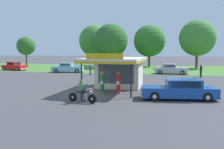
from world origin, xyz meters
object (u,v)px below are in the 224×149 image
bystander_chatting_near_pumps (201,70)px  parked_car_back_row_left (67,68)px  motorcycle_with_rider (82,93)px  bystander_strolling_foreground (91,69)px  gas_pump_nearside (102,83)px  parked_car_back_row_far_left (15,66)px  spare_tire_stack (147,90)px  gas_pump_offside (118,84)px  featured_classic_sedan (180,90)px  parked_car_back_row_far_right (171,69)px

bystander_chatting_near_pumps → parked_car_back_row_left: bearing=170.8°
motorcycle_with_rider → bystander_strolling_foreground: motorcycle_with_rider is taller
gas_pump_nearside → motorcycle_with_rider: gas_pump_nearside is taller
parked_car_back_row_far_left → spare_tire_stack: (26.03, -18.67, -0.51)m
parked_car_back_row_far_left → motorcycle_with_rider: bearing=-47.6°
gas_pump_offside → featured_classic_sedan: gas_pump_offside is taller
motorcycle_with_rider → spare_tire_stack: motorcycle_with_rider is taller
motorcycle_with_rider → parked_car_back_row_far_left: bearing=132.4°
featured_classic_sedan → spare_tire_stack: featured_classic_sedan is taller
motorcycle_with_rider → bystander_chatting_near_pumps: bystander_chatting_near_pumps is taller
motorcycle_with_rider → parked_car_back_row_far_left: (-22.08, 24.15, 0.03)m
featured_classic_sedan → parked_car_back_row_left: 26.05m
gas_pump_offside → spare_tire_stack: size_ratio=3.10×
gas_pump_nearside → spare_tire_stack: 3.97m
gas_pump_nearside → parked_car_back_row_far_right: gas_pump_nearside is taller
gas_pump_offside → parked_car_back_row_far_right: 19.65m
motorcycle_with_rider → featured_classic_sedan: (6.56, 2.78, 0.03)m
parked_car_back_row_left → bystander_strolling_foreground: (5.32, -3.92, 0.13)m
parked_car_back_row_left → bystander_strolling_foreground: bystander_strolling_foreground is taller
gas_pump_offside → spare_tire_stack: (2.22, 1.57, -0.67)m
featured_classic_sedan → parked_car_back_row_far_right: 20.31m
parked_car_back_row_far_left → spare_tire_stack: parked_car_back_row_far_left is taller
parked_car_back_row_left → gas_pump_offside: bearing=-55.8°
parked_car_back_row_far_left → spare_tire_stack: 32.04m
parked_car_back_row_far_right → parked_car_back_row_far_left: bearing=177.8°
bystander_chatting_near_pumps → spare_tire_stack: size_ratio=2.91×
gas_pump_nearside → gas_pump_offside: (1.37, 0.00, 0.01)m
gas_pump_nearside → parked_car_back_row_far_right: (5.67, 19.17, -0.13)m
motorcycle_with_rider → parked_car_back_row_far_right: motorcycle_with_rider is taller
parked_car_back_row_far_left → bystander_chatting_near_pumps: (31.97, -5.26, 0.24)m
parked_car_back_row_far_left → bystander_strolling_foreground: size_ratio=3.28×
parked_car_back_row_left → featured_classic_sedan: bearing=-48.3°
parked_car_back_row_far_right → spare_tire_stack: bearing=-96.7°
spare_tire_stack → featured_classic_sedan: bearing=-46.0°
gas_pump_nearside → gas_pump_offside: 1.37m
gas_pump_offside → parked_car_back_row_far_right: bearing=77.3°
motorcycle_with_rider → gas_pump_nearside: bearing=84.7°
parked_car_back_row_left → parked_car_back_row_far_left: parked_car_back_row_left is taller
gas_pump_offside → bystander_strolling_foreground: gas_pump_offside is taller
featured_classic_sedan → parked_car_back_row_left: parked_car_back_row_left is taller
parked_car_back_row_far_left → bystander_chatting_near_pumps: bystander_chatting_near_pumps is taller
gas_pump_nearside → motorcycle_with_rider: size_ratio=0.85×
parked_car_back_row_far_right → parked_car_back_row_far_left: parked_car_back_row_far_left is taller
spare_tire_stack → bystander_strolling_foreground: bearing=126.2°
featured_classic_sedan → motorcycle_with_rider: bearing=-157.1°
gas_pump_offside → featured_classic_sedan: 4.96m
bystander_strolling_foreground → motorcycle_with_rider: bearing=-73.5°
motorcycle_with_rider → spare_tire_stack: (3.95, 5.48, -0.47)m
motorcycle_with_rider → parked_car_back_row_far_right: size_ratio=0.42×
parked_car_back_row_far_left → featured_classic_sedan: bearing=-36.7°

